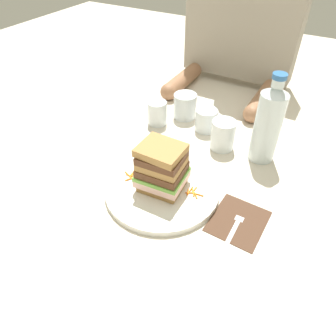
% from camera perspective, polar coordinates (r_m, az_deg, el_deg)
% --- Properties ---
extents(ground_plane, '(3.00, 3.00, 0.00)m').
position_cam_1_polar(ground_plane, '(0.81, -2.13, -4.26)').
color(ground_plane, beige).
extents(main_plate, '(0.30, 0.30, 0.02)m').
position_cam_1_polar(main_plate, '(0.80, -1.05, -3.84)').
color(main_plate, white).
rests_on(main_plate, ground_plane).
extents(sandwich, '(0.12, 0.11, 0.13)m').
position_cam_1_polar(sandwich, '(0.75, -1.13, -0.08)').
color(sandwich, '#A87A42').
rests_on(sandwich, main_plate).
extents(carrot_shred_0, '(0.01, 0.02, 0.00)m').
position_cam_1_polar(carrot_shred_0, '(0.84, -6.27, -0.48)').
color(carrot_shred_0, orange).
rests_on(carrot_shred_0, main_plate).
extents(carrot_shred_1, '(0.02, 0.03, 0.00)m').
position_cam_1_polar(carrot_shred_1, '(0.82, -7.01, -1.98)').
color(carrot_shred_1, orange).
rests_on(carrot_shred_1, main_plate).
extents(carrot_shred_2, '(0.02, 0.01, 0.00)m').
position_cam_1_polar(carrot_shred_2, '(0.83, -6.14, -0.97)').
color(carrot_shred_2, orange).
rests_on(carrot_shred_2, main_plate).
extents(carrot_shred_3, '(0.02, 0.03, 0.00)m').
position_cam_1_polar(carrot_shred_3, '(0.82, -6.23, -2.01)').
color(carrot_shred_3, orange).
rests_on(carrot_shred_3, main_plate).
extents(carrot_shred_4, '(0.03, 0.01, 0.00)m').
position_cam_1_polar(carrot_shred_4, '(0.83, -7.25, -1.15)').
color(carrot_shred_4, orange).
rests_on(carrot_shred_4, main_plate).
extents(carrot_shred_5, '(0.00, 0.03, 0.00)m').
position_cam_1_polar(carrot_shred_5, '(0.83, -6.74, -1.09)').
color(carrot_shred_5, orange).
rests_on(carrot_shred_5, main_plate).
extents(carrot_shred_6, '(0.03, 0.01, 0.00)m').
position_cam_1_polar(carrot_shred_6, '(0.83, -6.97, -1.44)').
color(carrot_shred_6, orange).
rests_on(carrot_shred_6, main_plate).
extents(carrot_shred_7, '(0.00, 0.02, 0.00)m').
position_cam_1_polar(carrot_shred_7, '(0.83, -6.43, -1.05)').
color(carrot_shred_7, orange).
rests_on(carrot_shred_7, main_plate).
extents(carrot_shred_8, '(0.02, 0.02, 0.00)m').
position_cam_1_polar(carrot_shred_8, '(0.77, 5.17, -5.17)').
color(carrot_shred_8, orange).
rests_on(carrot_shred_8, main_plate).
extents(carrot_shred_9, '(0.00, 0.02, 0.00)m').
position_cam_1_polar(carrot_shred_9, '(0.79, 4.89, -4.08)').
color(carrot_shred_9, orange).
rests_on(carrot_shred_9, main_plate).
extents(carrot_shred_10, '(0.00, 0.03, 0.00)m').
position_cam_1_polar(carrot_shred_10, '(0.78, 4.07, -4.27)').
color(carrot_shred_10, orange).
rests_on(carrot_shred_10, main_plate).
extents(carrot_shred_11, '(0.01, 0.02, 0.00)m').
position_cam_1_polar(carrot_shred_11, '(0.78, 3.69, -4.41)').
color(carrot_shred_11, orange).
rests_on(carrot_shred_11, main_plate).
extents(carrot_shred_12, '(0.02, 0.01, 0.00)m').
position_cam_1_polar(carrot_shred_12, '(0.78, 5.77, -4.94)').
color(carrot_shred_12, orange).
rests_on(carrot_shred_12, main_plate).
extents(carrot_shred_13, '(0.02, 0.02, 0.00)m').
position_cam_1_polar(carrot_shred_13, '(0.78, 4.67, -4.53)').
color(carrot_shred_13, orange).
rests_on(carrot_shred_13, main_plate).
extents(carrot_shred_14, '(0.02, 0.01, 0.00)m').
position_cam_1_polar(carrot_shred_14, '(0.78, 4.17, -4.59)').
color(carrot_shred_14, orange).
rests_on(carrot_shred_14, main_plate).
extents(napkin_dark, '(0.13, 0.14, 0.00)m').
position_cam_1_polar(napkin_dark, '(0.76, 12.86, -9.52)').
color(napkin_dark, '#4C3323').
rests_on(napkin_dark, ground_plane).
extents(fork, '(0.02, 0.17, 0.00)m').
position_cam_1_polar(fork, '(0.74, 12.30, -10.55)').
color(fork, silver).
rests_on(fork, napkin_dark).
extents(knife, '(0.03, 0.20, 0.00)m').
position_cam_1_polar(knife, '(0.88, -12.07, -0.82)').
color(knife, silver).
rests_on(knife, ground_plane).
extents(juice_glass, '(0.07, 0.07, 0.09)m').
position_cam_1_polar(juice_glass, '(0.94, 10.09, 5.85)').
color(juice_glass, white).
rests_on(juice_glass, ground_plane).
extents(water_bottle, '(0.07, 0.07, 0.26)m').
position_cam_1_polar(water_bottle, '(0.89, 18.02, 7.81)').
color(water_bottle, silver).
rests_on(water_bottle, ground_plane).
extents(empty_tumbler_0, '(0.08, 0.08, 0.08)m').
position_cam_1_polar(empty_tumbler_0, '(1.08, 3.17, 11.40)').
color(empty_tumbler_0, silver).
rests_on(empty_tumbler_0, ground_plane).
extents(empty_tumbler_1, '(0.07, 0.07, 0.07)m').
position_cam_1_polar(empty_tumbler_1, '(1.02, 7.07, 8.81)').
color(empty_tumbler_1, silver).
rests_on(empty_tumbler_1, ground_plane).
extents(empty_tumbler_2, '(0.06, 0.06, 0.08)m').
position_cam_1_polar(empty_tumbler_2, '(1.04, -1.98, 10.16)').
color(empty_tumbler_2, silver).
rests_on(empty_tumbler_2, ground_plane).
extents(diner_across, '(0.43, 0.42, 0.60)m').
position_cam_1_polar(diner_across, '(1.28, 13.93, 27.21)').
color(diner_across, '#936647').
rests_on(diner_across, ground_plane).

